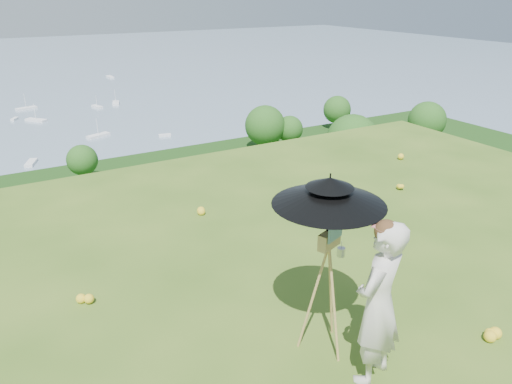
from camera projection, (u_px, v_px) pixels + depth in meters
ground at (405, 329)px, 5.62m from camera, size 14.00×14.00×0.00m
forest_slope at (79, 380)px, 44.65m from camera, size 140.00×56.00×22.00m
shoreline_tier at (31, 256)px, 79.34m from camera, size 170.00×28.00×8.00m
slope_trees at (56, 242)px, 39.34m from camera, size 110.00×50.00×6.00m
harbor_town at (24, 219)px, 76.87m from camera, size 110.00×22.00×5.00m
wildflowers at (390, 313)px, 5.79m from camera, size 10.00×10.50×0.12m
painter at (378, 304)px, 4.62m from camera, size 0.72×0.60×1.70m
field_easel at (326, 287)px, 5.07m from camera, size 0.73×0.73×1.50m
sun_umbrella at (328, 210)px, 4.76m from camera, size 1.52×1.52×0.74m
painter_cap at (387, 226)px, 4.32m from camera, size 0.28×0.31×0.10m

